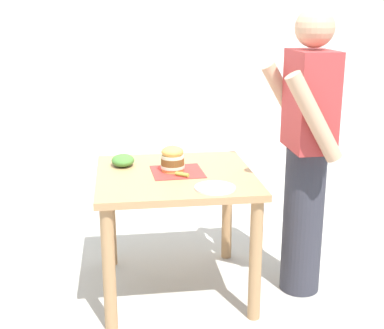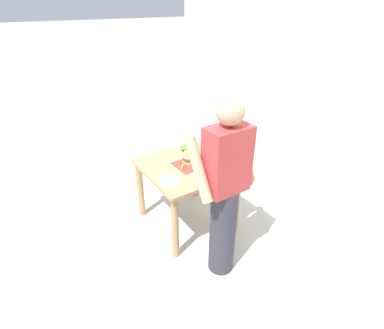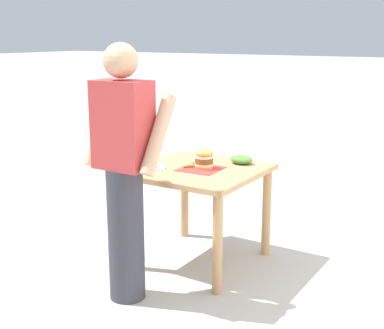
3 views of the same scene
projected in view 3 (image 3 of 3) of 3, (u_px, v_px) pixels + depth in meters
ground_plane at (199, 261)px, 4.21m from camera, size 80.00×80.00×0.00m
patio_table at (199, 185)px, 4.06m from camera, size 0.90×0.91×0.75m
serving_paper at (201, 169)px, 4.01m from camera, size 0.31×0.31×0.00m
sandwich at (204, 158)px, 4.00m from camera, size 0.14×0.14×0.19m
pickle_spear at (188, 166)px, 4.04m from camera, size 0.07×0.08×0.02m
side_plate_with_forks at (152, 167)px, 4.04m from camera, size 0.22×0.22×0.02m
side_salad at (241, 160)px, 4.16m from camera, size 0.18×0.14×0.07m
diner_across_table at (125, 170)px, 3.43m from camera, size 0.55×0.35×1.69m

